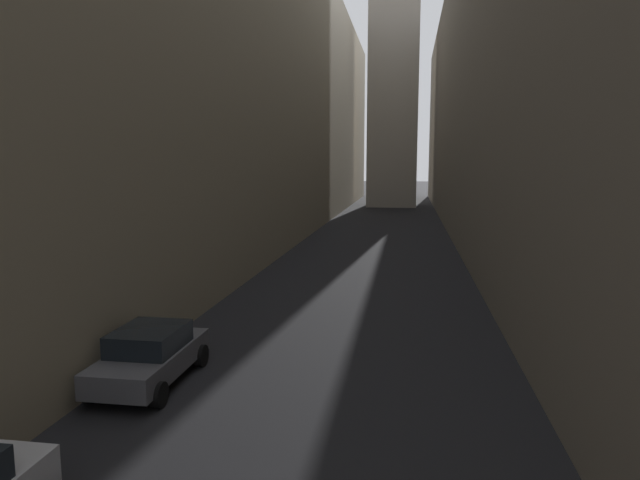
% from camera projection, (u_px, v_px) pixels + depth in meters
% --- Properties ---
extents(ground_plane, '(264.00, 264.00, 0.00)m').
position_uv_depth(ground_plane, '(377.00, 240.00, 42.00)').
color(ground_plane, black).
extents(building_block_left, '(12.02, 108.00, 23.75)m').
position_uv_depth(building_block_left, '(235.00, 84.00, 44.10)').
color(building_block_left, gray).
rests_on(building_block_left, ground).
extents(building_block_right, '(14.62, 108.00, 22.87)m').
position_uv_depth(building_block_right, '(559.00, 83.00, 40.39)').
color(building_block_right, '#756B5B').
rests_on(building_block_right, ground).
extents(parked_car_left_third, '(1.97, 4.05, 1.50)m').
position_uv_depth(parked_car_left_third, '(150.00, 355.00, 14.72)').
color(parked_car_left_third, '#4C4C51').
rests_on(parked_car_left_third, ground).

